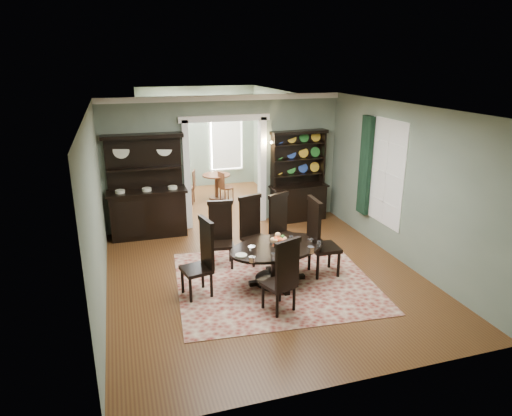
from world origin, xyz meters
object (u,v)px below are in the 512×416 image
(sideboard, at_px, (147,201))
(welsh_dresser, at_px, (298,188))
(parlor_table, at_px, (216,183))
(dining_table, at_px, (278,257))

(sideboard, bearing_deg, welsh_dresser, 1.37)
(sideboard, relative_size, parlor_table, 2.92)
(dining_table, relative_size, parlor_table, 2.55)
(parlor_table, bearing_deg, sideboard, -132.30)
(dining_table, bearing_deg, sideboard, 110.51)
(dining_table, xyz_separation_m, parlor_table, (0.06, 5.23, -0.02))
(dining_table, bearing_deg, welsh_dresser, 49.36)
(welsh_dresser, bearing_deg, sideboard, 176.90)
(sideboard, xyz_separation_m, welsh_dresser, (3.57, 0.03, -0.00))
(dining_table, relative_size, welsh_dresser, 0.91)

